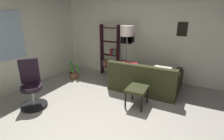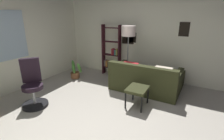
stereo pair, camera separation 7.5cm
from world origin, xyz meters
The scene contains 9 objects.
ground_plane centered at (0.00, 0.00, -0.05)m, with size 5.32×5.74×0.10m, color #ACA599.
wall_back_with_windows centered at (-0.02, 2.92, 1.34)m, with size 5.32×0.12×2.67m.
wall_right_with_frames centered at (2.71, 0.00, 1.33)m, with size 0.12×5.74×2.67m.
couch centered at (1.89, -0.28, 0.29)m, with size 1.64×1.81×0.81m.
footstool centered at (0.86, -0.28, 0.38)m, with size 0.51×0.42×0.44m.
office_chair centered at (-0.18, 1.79, 0.42)m, with size 0.59×0.59×1.07m.
bookshelf centered at (2.45, 1.21, 0.73)m, with size 0.18×0.64×1.66m.
floor_lamp centered at (2.04, 0.46, 1.43)m, with size 0.40×0.40×1.67m.
potted_plant centered at (1.59, 2.08, 0.20)m, with size 0.32×0.42×0.58m.
Camera 2 is at (-2.39, -1.37, 1.97)m, focal length 27.11 mm.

